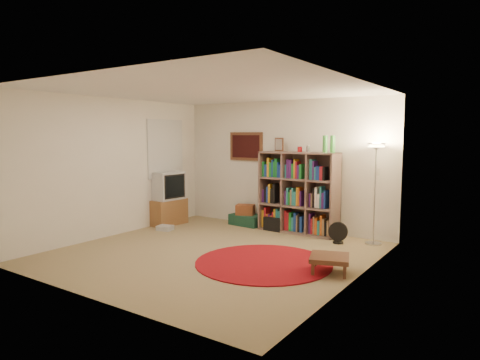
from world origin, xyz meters
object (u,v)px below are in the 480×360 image
object	(u,v)px
bookshelf	(297,194)
floor_fan	(338,233)
floor_lamp	(376,160)
suitcase	(247,220)
tv_stand	(166,199)
side_table	(330,258)

from	to	relation	value
bookshelf	floor_fan	distance (m)	1.17
floor_lamp	suitcase	size ratio (longest dim) A/B	2.41
floor_lamp	suitcase	bearing A→B (deg)	177.46
bookshelf	floor_fan	xyz separation A→B (m)	(0.96, -0.38, -0.55)
floor_lamp	tv_stand	bearing A→B (deg)	-169.55
floor_fan	suitcase	bearing A→B (deg)	154.04
floor_fan	suitcase	xyz separation A→B (m)	(-2.10, 0.40, -0.08)
bookshelf	floor_lamp	distance (m)	1.63
tv_stand	suitcase	bearing A→B (deg)	35.15
floor_lamp	tv_stand	world-z (taller)	floor_lamp
bookshelf	tv_stand	xyz separation A→B (m)	(-2.57, -0.84, -0.21)
tv_stand	floor_fan	bearing A→B (deg)	11.49
tv_stand	floor_lamp	bearing A→B (deg)	14.55
side_table	tv_stand	bearing A→B (deg)	164.91
floor_fan	bookshelf	bearing A→B (deg)	143.45
bookshelf	floor_lamp	xyz separation A→B (m)	(1.47, -0.09, 0.68)
bookshelf	suitcase	xyz separation A→B (m)	(-1.14, 0.03, -0.63)
floor_fan	floor_lamp	bearing A→B (deg)	14.22
floor_lamp	suitcase	distance (m)	2.92
floor_fan	side_table	xyz separation A→B (m)	(0.48, -1.54, 0.01)
floor_fan	side_table	bearing A→B (deg)	-87.75
floor_fan	tv_stand	xyz separation A→B (m)	(-3.53, -0.46, 0.34)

